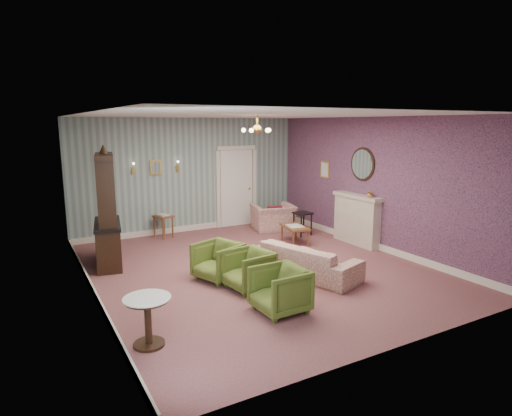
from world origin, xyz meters
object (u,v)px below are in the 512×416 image
wingback_chair (273,213)px  dresser (106,207)px  olive_chair_c (218,259)px  pedestal_table (148,321)px  olive_chair_a (280,288)px  fireplace (357,219)px  coffee_table (295,235)px  olive_chair_b (248,268)px  side_table_black (302,224)px  sofa_chintz (306,254)px

wingback_chair → dresser: size_ratio=0.45×
dresser → olive_chair_c: bearing=-39.5°
dresser → pedestal_table: dresser is taller
olive_chair_a → pedestal_table: (-1.97, -0.05, -0.05)m
olive_chair_c → fireplace: (3.76, 0.57, 0.21)m
dresser → pedestal_table: 3.68m
fireplace → coffee_table: fireplace is taller
olive_chair_b → side_table_black: size_ratio=1.25×
fireplace → pedestal_table: 5.99m
sofa_chintz → wingback_chair: 3.50m
olive_chair_c → wingback_chair: (2.78, 2.65, 0.08)m
dresser → pedestal_table: bearing=-83.0°
wingback_chair → coffee_table: wingback_chair is taller
olive_chair_b → side_table_black: olive_chair_b is taller
fireplace → side_table_black: size_ratio=2.39×
olive_chair_c → pedestal_table: olive_chair_c is taller
wingback_chair → coffee_table: bearing=92.8°
olive_chair_a → pedestal_table: 1.97m
sofa_chintz → fireplace: fireplace is taller
side_table_black → dresser: bearing=-179.8°
sofa_chintz → side_table_black: bearing=-52.6°
olive_chair_a → dresser: (-1.76, 3.53, 0.79)m
dresser → sofa_chintz: bearing=-28.3°
sofa_chintz → side_table_black: size_ratio=3.46×
wingback_chair → side_table_black: 0.91m
pedestal_table → olive_chair_c: bearing=45.2°
olive_chair_a → wingback_chair: bearing=148.3°
sofa_chintz → dresser: bearing=32.9°
sofa_chintz → olive_chair_c: bearing=49.6°
coffee_table → side_table_black: bearing=42.0°
olive_chair_a → olive_chair_c: olive_chair_a is taller
olive_chair_b → pedestal_table: olive_chair_b is taller
olive_chair_b → olive_chair_c: 0.71m
wingback_chair → sofa_chintz: bearing=81.2°
sofa_chintz → coffee_table: (1.05, 1.89, -0.19)m
olive_chair_a → olive_chair_b: olive_chair_a is taller
olive_chair_a → wingback_chair: (2.56, 4.36, 0.08)m
dresser → side_table_black: size_ratio=3.97×
fireplace → coffee_table: 1.47m
sofa_chintz → olive_chair_b: bearing=74.5°
wingback_chair → fireplace: size_ratio=0.74×
fireplace → olive_chair_a: bearing=-147.1°
dresser → olive_chair_b: bearing=-43.9°
sofa_chintz → fireplace: bearing=-81.2°
coffee_table → side_table_black: 0.81m
side_table_black → coffee_table: bearing=-138.0°
olive_chair_a → wingback_chair: 5.06m
olive_chair_b → sofa_chintz: (1.24, 0.07, 0.03)m
olive_chair_c → side_table_black: olive_chair_c is taller
olive_chair_a → dresser: dresser is taller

